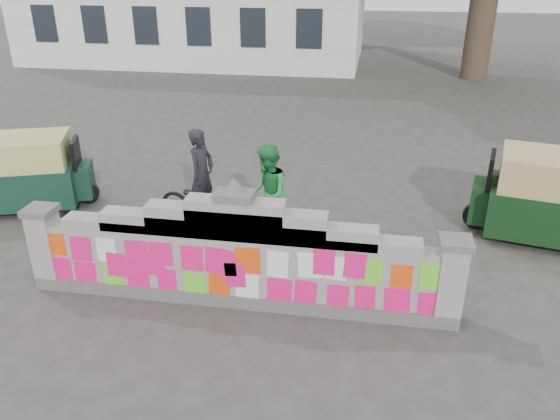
{
  "coord_description": "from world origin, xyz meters",
  "views": [
    {
      "loc": [
        1.77,
        -6.7,
        4.73
      ],
      "look_at": [
        0.47,
        1.0,
        1.1
      ],
      "focal_mm": 35.0,
      "sensor_mm": 36.0,
      "label": 1
    }
  ],
  "objects_px": {
    "rickshaw_left": "(19,172)",
    "rickshaw_right": "(560,198)",
    "cyclist_rider": "(203,187)",
    "pedestrian": "(267,195)",
    "cyclist_bike": "(204,204)"
  },
  "relations": [
    {
      "from": "cyclist_rider",
      "to": "pedestrian",
      "type": "relative_size",
      "value": 0.95
    },
    {
      "from": "cyclist_bike",
      "to": "cyclist_rider",
      "type": "height_order",
      "value": "cyclist_rider"
    },
    {
      "from": "cyclist_bike",
      "to": "cyclist_rider",
      "type": "relative_size",
      "value": 1.12
    },
    {
      "from": "cyclist_bike",
      "to": "pedestrian",
      "type": "bearing_deg",
      "value": -85.97
    },
    {
      "from": "cyclist_bike",
      "to": "rickshaw_right",
      "type": "bearing_deg",
      "value": -69.16
    },
    {
      "from": "rickshaw_right",
      "to": "cyclist_bike",
      "type": "bearing_deg",
      "value": 17.89
    },
    {
      "from": "cyclist_bike",
      "to": "rickshaw_right",
      "type": "xyz_separation_m",
      "value": [
        6.41,
        0.6,
        0.33
      ]
    },
    {
      "from": "cyclist_bike",
      "to": "pedestrian",
      "type": "relative_size",
      "value": 1.06
    },
    {
      "from": "cyclist_rider",
      "to": "rickshaw_left",
      "type": "relative_size",
      "value": 0.61
    },
    {
      "from": "cyclist_rider",
      "to": "cyclist_bike",
      "type": "bearing_deg",
      "value": 0.0
    },
    {
      "from": "cyclist_bike",
      "to": "rickshaw_left",
      "type": "height_order",
      "value": "rickshaw_left"
    },
    {
      "from": "cyclist_rider",
      "to": "rickshaw_left",
      "type": "xyz_separation_m",
      "value": [
        -3.94,
        0.31,
        -0.07
      ]
    },
    {
      "from": "rickshaw_left",
      "to": "rickshaw_right",
      "type": "bearing_deg",
      "value": -18.41
    },
    {
      "from": "cyclist_bike",
      "to": "cyclist_rider",
      "type": "xyz_separation_m",
      "value": [
        0.0,
        0.0,
        0.35
      ]
    },
    {
      "from": "rickshaw_right",
      "to": "pedestrian",
      "type": "bearing_deg",
      "value": 22.03
    }
  ]
}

